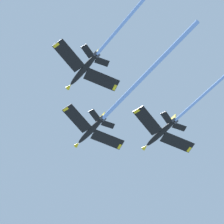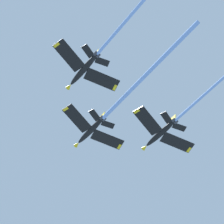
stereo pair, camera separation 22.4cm
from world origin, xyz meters
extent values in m
ellipsoid|color=black|center=(-14.40, -7.61, 124.29)|extent=(3.05, 12.11, 3.99)
cone|color=yellow|center=(-15.19, -14.10, 125.77)|extent=(1.41, 1.96, 1.52)
ellipsoid|color=black|center=(-14.63, -9.52, 125.34)|extent=(1.35, 3.03, 1.50)
cube|color=black|center=(-9.05, -7.51, 124.01)|extent=(9.37, 4.63, 0.99)
cube|color=yellow|center=(-4.94, -7.69, 124.06)|extent=(0.91, 1.85, 0.52)
cube|color=black|center=(-19.57, -6.22, 124.01)|extent=(9.68, 6.54, 0.99)
cube|color=yellow|center=(-23.60, -5.40, 124.06)|extent=(1.29, 1.91, 0.52)
cube|color=black|center=(-11.54, -3.05, 123.18)|extent=(3.88, 2.45, 0.56)
cube|color=black|center=(-16.07, -2.50, 123.18)|extent=(4.02, 3.14, 0.56)
cube|color=yellow|center=(-13.79, -2.66, 124.59)|extent=(0.54, 2.96, 3.26)
cylinder|color=#38383D|center=(-13.27, -2.08, 122.90)|extent=(0.93, 1.24, 1.00)
cylinder|color=#38383D|center=(-14.16, -1.97, 122.90)|extent=(0.93, 1.24, 1.00)
cylinder|color=#8CB2F4|center=(-11.48, 16.26, 118.72)|extent=(5.51, 36.53, 9.32)
ellipsoid|color=black|center=(-0.12, 4.64, 122.11)|extent=(3.08, 12.14, 3.64)
cone|color=yellow|center=(-0.93, -1.88, 123.40)|extent=(1.41, 1.94, 1.49)
ellipsoid|color=black|center=(-0.36, 2.71, 123.10)|extent=(1.35, 3.02, 1.42)
cube|color=black|center=(5.23, 4.75, 121.86)|extent=(9.36, 4.62, 0.89)
cube|color=yellow|center=(9.34, 4.55, 121.92)|extent=(0.91, 1.86, 0.46)
cube|color=black|center=(-5.28, 6.06, 121.86)|extent=(9.68, 6.57, 0.89)
cube|color=yellow|center=(-9.31, 6.88, 121.92)|extent=(1.30, 1.92, 0.46)
cube|color=black|center=(2.75, 9.23, 121.14)|extent=(3.87, 2.44, 0.50)
cube|color=black|center=(-1.77, 9.80, 121.14)|extent=(4.02, 3.16, 0.50)
cube|color=yellow|center=(0.50, 9.59, 122.56)|extent=(0.54, 2.89, 3.21)
cylinder|color=#38383D|center=(1.03, 10.22, 120.89)|extent=(0.93, 1.23, 0.98)
cylinder|color=#38383D|center=(0.14, 10.33, 120.89)|extent=(0.93, 1.23, 0.98)
cylinder|color=#8CB2F4|center=(2.64, 26.78, 117.63)|extent=(4.91, 32.89, 7.26)
ellipsoid|color=black|center=(-27.53, 6.50, 121.32)|extent=(3.01, 12.11, 3.97)
cone|color=yellow|center=(-28.31, 0.01, 122.79)|extent=(1.41, 1.95, 1.52)
ellipsoid|color=black|center=(-27.76, 4.60, 122.36)|extent=(1.34, 3.03, 1.50)
cube|color=black|center=(-22.18, 6.63, 121.04)|extent=(9.38, 4.66, 0.99)
cube|color=yellow|center=(-18.07, 6.46, 121.09)|extent=(0.92, 1.86, 0.51)
cube|color=black|center=(-32.71, 7.88, 121.04)|extent=(9.68, 6.52, 0.99)
cube|color=yellow|center=(-36.74, 8.68, 121.09)|extent=(1.29, 1.91, 0.51)
cube|color=black|center=(-24.69, 11.08, 120.21)|extent=(3.88, 2.46, 0.55)
cube|color=black|center=(-29.22, 11.62, 120.21)|extent=(4.02, 3.14, 0.55)
cube|color=yellow|center=(-26.94, 11.46, 121.62)|extent=(0.53, 2.96, 3.26)
cylinder|color=#38383D|center=(-26.42, 12.05, 119.94)|extent=(0.93, 1.24, 1.00)
cylinder|color=#38383D|center=(-27.31, 12.15, 119.94)|extent=(0.93, 1.24, 1.00)
cylinder|color=#8CB2F4|center=(-25.19, 26.18, 116.74)|extent=(4.05, 28.02, 7.03)
camera|label=1|loc=(24.37, 39.63, 1.94)|focal=78.45mm
camera|label=2|loc=(24.53, 39.47, 1.94)|focal=78.45mm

